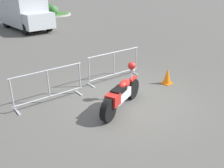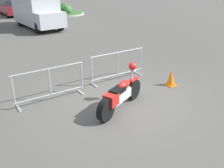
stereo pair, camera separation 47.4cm
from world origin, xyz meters
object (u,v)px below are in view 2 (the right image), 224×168
Objects in this scene: pedestrian at (46,13)px; traffic_cone at (171,78)px; delivery_van at (37,10)px; parked_car_maroon at (12,7)px; crowd_barrier_near at (50,84)px; crowd_barrier_far at (118,65)px; motorcycle at (121,94)px.

pedestrian is 13.48m from traffic_cone.
parked_car_maroon is (0.63, 7.38, -0.48)m from delivery_van.
crowd_barrier_near is at bearing 157.53° from traffic_cone.
crowd_barrier_far is 0.50× the size of parked_car_maroon.
pedestrian is at bearing -172.66° from parked_car_maroon.
crowd_barrier_far is at bearing 0.00° from crowd_barrier_near.
parked_car_maroon is 20.20m from traffic_cone.
crowd_barrier_near is at bearing 169.21° from parked_car_maroon.
pedestrian is 2.86× the size of traffic_cone.
motorcycle is at bearing -127.64° from crowd_barrier_far.
crowd_barrier_near is 0.50× the size of parked_car_maroon.
parked_car_maroon is at bearing 176.16° from delivery_van.
parked_car_maroon reaches higher than traffic_cone.
motorcycle reaches higher than crowd_barrier_near.
crowd_barrier_near is 2.71m from crowd_barrier_far.
crowd_barrier_far is 3.82× the size of traffic_cone.
crowd_barrier_far is 18.72m from parked_car_maroon.
crowd_barrier_far reaches higher than traffic_cone.
parked_car_maroon is at bearing 86.33° from traffic_cone.
parked_car_maroon is (5.13, 18.56, 0.20)m from crowd_barrier_near.
parked_car_maroon is at bearing 82.55° from crowd_barrier_far.
pedestrian is (0.32, -6.78, 0.16)m from parked_car_maroon.
delivery_van is 7.42m from parked_car_maroon.
crowd_barrier_far is 11.35m from delivery_van.
traffic_cone is at bearing -14.80° from motorcycle.
crowd_barrier_near is at bearing -101.89° from pedestrian.
delivery_van is at bearing 87.05° from traffic_cone.
pedestrian is (2.74, 11.78, 0.37)m from crowd_barrier_far.
crowd_barrier_near is 4.16m from traffic_cone.
crowd_barrier_near is 1.33× the size of pedestrian.
motorcycle is 0.47× the size of parked_car_maroon.
crowd_barrier_far is (2.71, 0.00, 0.00)m from crowd_barrier_near.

